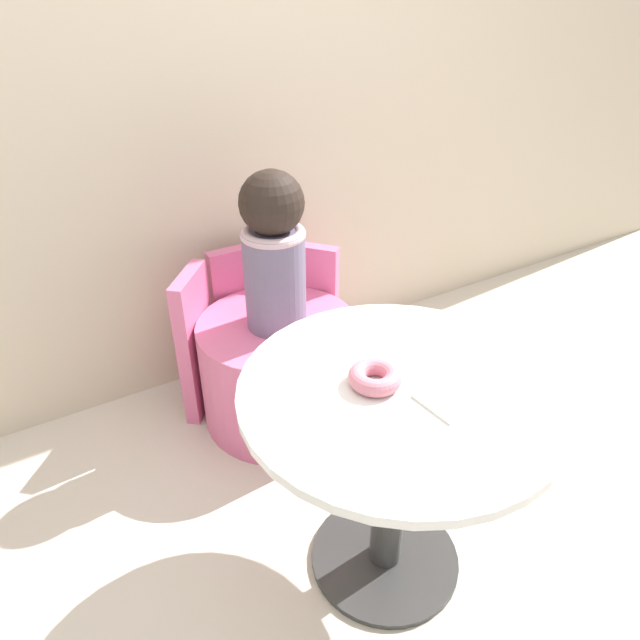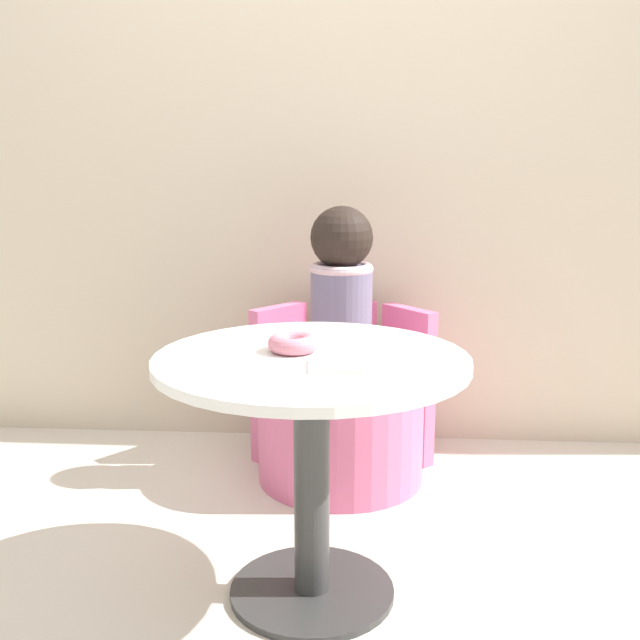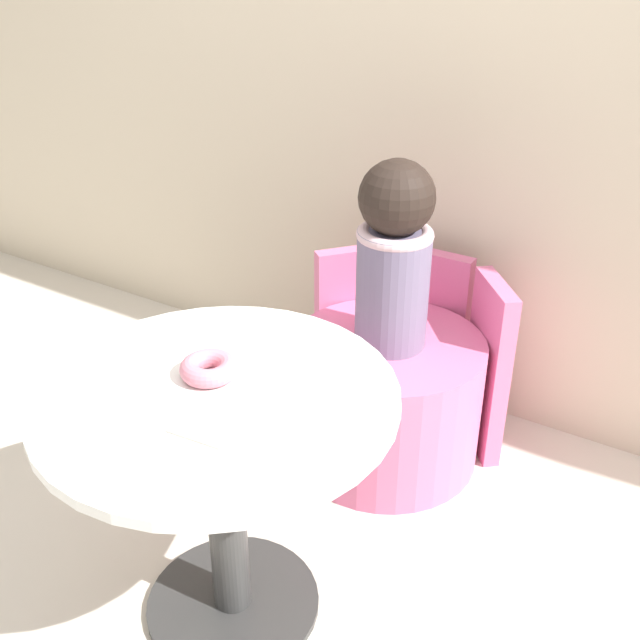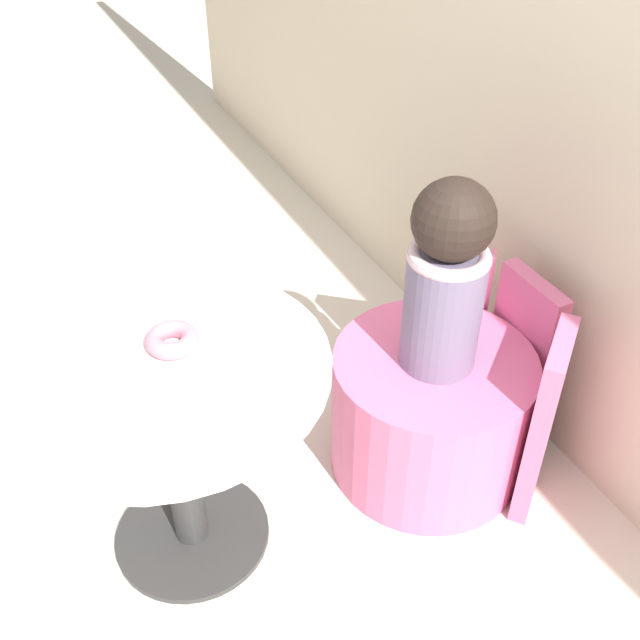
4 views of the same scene
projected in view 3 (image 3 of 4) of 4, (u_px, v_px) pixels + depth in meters
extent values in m
plane|color=beige|center=(245.00, 602.00, 1.84)|extent=(12.00, 12.00, 0.00)
cube|color=beige|center=(464.00, 30.00, 2.11)|extent=(6.00, 0.06, 2.40)
cylinder|color=#333333|center=(233.00, 602.00, 1.83)|extent=(0.42, 0.42, 0.02)
cylinder|color=#333333|center=(226.00, 508.00, 1.69)|extent=(0.09, 0.09, 0.59)
cylinder|color=white|center=(217.00, 396.00, 1.54)|extent=(0.76, 0.76, 0.02)
cylinder|color=#DB6693|center=(387.00, 399.00, 2.26)|extent=(0.57, 0.57, 0.40)
cube|color=#DB6693|center=(431.00, 332.00, 2.45)|extent=(0.24, 0.05, 0.57)
cube|color=#DB6693|center=(488.00, 368.00, 2.26)|extent=(0.19, 0.22, 0.57)
cube|color=#DB6693|center=(351.00, 328.00, 2.48)|extent=(0.19, 0.22, 0.57)
cylinder|color=slate|center=(392.00, 289.00, 2.08)|extent=(0.20, 0.20, 0.34)
torus|color=beige|center=(395.00, 234.00, 2.00)|extent=(0.21, 0.21, 0.04)
sphere|color=black|center=(397.00, 198.00, 1.95)|extent=(0.21, 0.21, 0.21)
torus|color=pink|center=(209.00, 368.00, 1.57)|extent=(0.12, 0.12, 0.04)
cube|color=silver|center=(210.00, 423.00, 1.43)|extent=(0.13, 0.13, 0.01)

